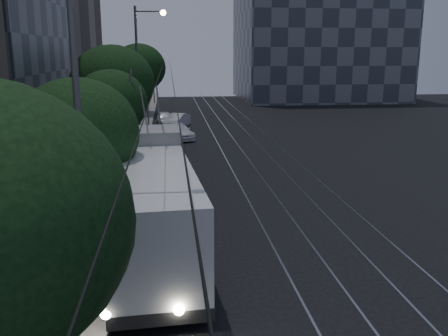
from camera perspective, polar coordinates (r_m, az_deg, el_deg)
ground at (r=18.47m, az=4.66°, el=-8.86°), size 120.00×120.00×0.00m
sidewalk at (r=37.65m, az=-12.51°, el=2.49°), size 5.00×90.00×0.15m
tram_rails at (r=37.88m, az=2.71°, el=2.75°), size 4.52×90.00×0.02m
overhead_wires at (r=36.98m, az=-8.85°, el=7.77°), size 2.23×90.00×6.00m
building_distant_right at (r=75.05m, az=10.75°, el=16.98°), size 22.00×18.00×24.00m
trolleybus at (r=18.27m, az=-8.42°, el=-3.35°), size 3.57×12.87×5.63m
pickup_silver at (r=27.52m, az=-8.12°, el=0.52°), size 3.26×6.70×1.84m
car_white_a at (r=32.09m, az=-7.81°, el=1.84°), size 2.02×3.87×1.26m
car_white_b at (r=40.20m, az=-5.29°, el=4.22°), size 2.97×4.62×1.25m
car_white_c at (r=46.22m, az=-5.44°, el=5.42°), size 2.71×4.06×1.27m
car_white_d at (r=48.30m, az=-6.78°, el=5.69°), size 1.72×3.65×1.21m
tree_1 at (r=17.97m, az=-16.37°, el=3.80°), size 4.24×4.24×6.08m
tree_2 at (r=27.99m, az=-12.83°, el=7.24°), size 3.99×3.99×5.97m
tree_3 at (r=33.91m, az=-12.63°, el=9.43°), size 5.50×5.50×7.32m
tree_4 at (r=41.22m, az=-11.49°, el=9.19°), size 4.54×4.54×6.23m
tree_5 at (r=55.60m, az=-9.70°, el=11.21°), size 5.76×5.76×7.67m
streetlamp_near at (r=13.98m, az=-14.91°, el=10.06°), size 2.52×0.44×10.46m
streetlamp_far at (r=41.16m, az=-9.32°, el=12.11°), size 2.49×0.44×10.31m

